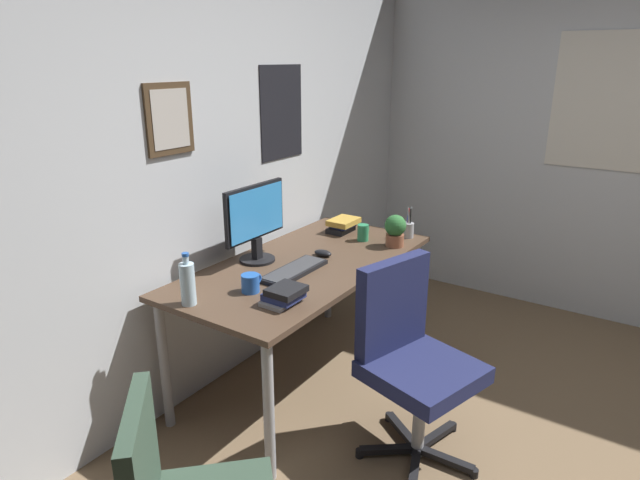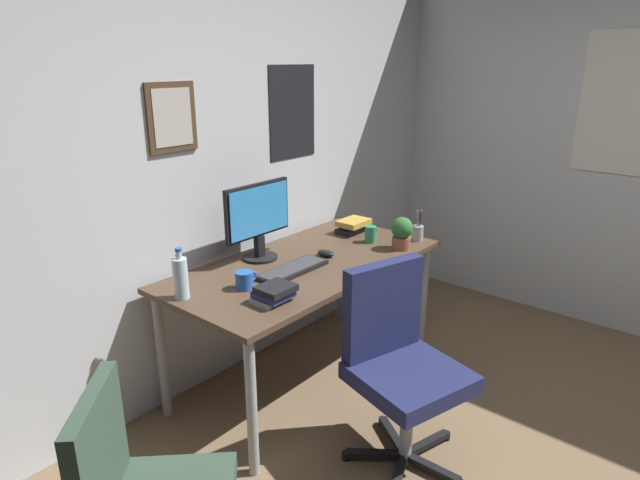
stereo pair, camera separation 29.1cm
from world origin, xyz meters
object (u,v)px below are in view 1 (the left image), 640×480
at_px(book_stack_left, 343,225).
at_px(book_stack_right, 284,295).
at_px(monitor, 255,220).
at_px(office_chair, 410,352).
at_px(coffee_mug_far, 251,283).
at_px(water_bottle, 188,283).
at_px(potted_plant, 395,230).
at_px(computer_mouse, 323,253).
at_px(keyboard, 294,271).
at_px(coffee_mug_near, 363,232).
at_px(pen_cup, 408,229).

distance_m(book_stack_left, book_stack_right, 1.14).
distance_m(monitor, book_stack_left, 0.76).
relative_size(office_chair, coffee_mug_far, 7.49).
xyz_separation_m(water_bottle, potted_plant, (1.27, -0.42, -0.00)).
relative_size(office_chair, book_stack_left, 4.61).
bearing_deg(potted_plant, computer_mouse, 145.84).
distance_m(keyboard, book_stack_left, 0.77).
bearing_deg(coffee_mug_near, water_bottle, 170.51).
bearing_deg(monitor, office_chair, -95.23).
relative_size(potted_plant, book_stack_left, 0.95).
bearing_deg(coffee_mug_near, book_stack_left, 68.31).
relative_size(water_bottle, book_stack_left, 1.23).
bearing_deg(water_bottle, keyboard, -16.54).
bearing_deg(coffee_mug_far, water_bottle, 151.83).
xyz_separation_m(monitor, book_stack_left, (0.72, -0.12, -0.19)).
bearing_deg(monitor, book_stack_right, -127.53).
xyz_separation_m(office_chair, coffee_mug_far, (-0.25, 0.74, 0.26)).
bearing_deg(office_chair, keyboard, 85.18).
bearing_deg(water_bottle, monitor, 10.14).
relative_size(office_chair, coffee_mug_near, 8.78).
bearing_deg(keyboard, computer_mouse, 2.92).
bearing_deg(computer_mouse, book_stack_right, -162.28).
bearing_deg(coffee_mug_near, coffee_mug_far, 176.15).
height_order(water_bottle, book_stack_right, water_bottle).
bearing_deg(coffee_mug_far, office_chair, -71.19).
bearing_deg(monitor, keyboard, -96.27).
bearing_deg(keyboard, water_bottle, 163.46).
height_order(monitor, computer_mouse, monitor).
bearing_deg(water_bottle, coffee_mug_near, -9.49).
bearing_deg(coffee_mug_near, office_chair, -137.40).
height_order(water_bottle, pen_cup, water_bottle).
bearing_deg(keyboard, office_chair, -94.82).
height_order(potted_plant, book_stack_right, potted_plant).
relative_size(coffee_mug_near, coffee_mug_far, 0.85).
bearing_deg(coffee_mug_far, pen_cup, -12.82).
height_order(computer_mouse, coffee_mug_near, coffee_mug_near).
xyz_separation_m(coffee_mug_far, book_stack_right, (-0.01, -0.21, -0.00)).
height_order(water_bottle, potted_plant, water_bottle).
height_order(coffee_mug_far, potted_plant, potted_plant).
bearing_deg(keyboard, coffee_mug_near, -3.17).
height_order(potted_plant, book_stack_left, potted_plant).
distance_m(coffee_mug_far, book_stack_right, 0.21).
height_order(potted_plant, pen_cup, pen_cup).
relative_size(coffee_mug_far, pen_cup, 0.63).
xyz_separation_m(monitor, potted_plant, (0.66, -0.53, -0.14)).
xyz_separation_m(office_chair, pen_cup, (0.95, 0.47, 0.27)).
height_order(keyboard, potted_plant, potted_plant).
bearing_deg(keyboard, book_stack_left, 12.19).
bearing_deg(book_stack_left, coffee_mug_near, -111.69).
bearing_deg(computer_mouse, potted_plant, -34.16).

